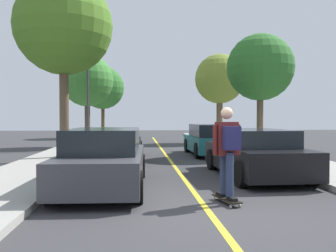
# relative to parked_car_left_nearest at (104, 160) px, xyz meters

# --- Properties ---
(ground) EXTENTS (80.00, 80.00, 0.00)m
(ground) POSITION_rel_parked_car_left_nearest_xyz_m (2.01, -2.12, -0.67)
(ground) COLOR #353538
(center_line) EXTENTS (0.12, 39.20, 0.01)m
(center_line) POSITION_rel_parked_car_left_nearest_xyz_m (2.01, 1.88, -0.67)
(center_line) COLOR gold
(center_line) RESTS_ON ground
(parked_car_left_nearest) EXTENTS (1.96, 4.44, 1.39)m
(parked_car_left_nearest) POSITION_rel_parked_car_left_nearest_xyz_m (0.00, 0.00, 0.00)
(parked_car_left_nearest) COLOR #38383D
(parked_car_left_nearest) RESTS_ON ground
(parked_car_left_near) EXTENTS (1.93, 4.70, 1.24)m
(parked_car_left_near) POSITION_rel_parked_car_left_nearest_xyz_m (0.00, 5.58, -0.06)
(parked_car_left_near) COLOR black
(parked_car_left_near) RESTS_ON ground
(parked_car_right_nearest) EXTENTS (2.04, 4.44, 1.32)m
(parked_car_right_nearest) POSITION_rel_parked_car_left_nearest_xyz_m (4.02, 1.38, -0.02)
(parked_car_right_nearest) COLOR black
(parked_car_right_nearest) RESTS_ON ground
(parked_car_right_near) EXTENTS (2.03, 4.09, 1.35)m
(parked_car_right_near) POSITION_rel_parked_car_left_nearest_xyz_m (4.02, 7.19, -0.01)
(parked_car_right_near) COLOR #196066
(parked_car_right_near) RESTS_ON ground
(street_tree_left_nearest) EXTENTS (3.70, 3.70, 6.82)m
(street_tree_left_nearest) POSITION_rel_parked_car_left_nearest_xyz_m (-2.02, 5.62, 4.41)
(street_tree_left_nearest) COLOR brown
(street_tree_left_nearest) RESTS_ON sidewalk_left
(street_tree_left_near) EXTENTS (2.89, 2.89, 5.00)m
(street_tree_left_near) POSITION_rel_parked_car_left_nearest_xyz_m (-2.02, 11.97, 3.01)
(street_tree_left_near) COLOR #4C3823
(street_tree_left_near) RESTS_ON sidewalk_left
(street_tree_left_far) EXTENTS (3.41, 3.41, 5.59)m
(street_tree_left_far) POSITION_rel_parked_car_left_nearest_xyz_m (-2.02, 20.95, 3.34)
(street_tree_left_far) COLOR #4C3823
(street_tree_left_far) RESTS_ON sidewalk_left
(street_tree_right_nearest) EXTENTS (2.87, 2.87, 5.10)m
(street_tree_right_nearest) POSITION_rel_parked_car_left_nearest_xyz_m (6.03, 6.77, 3.11)
(street_tree_right_nearest) COLOR brown
(street_tree_right_nearest) RESTS_ON sidewalk_right
(street_tree_right_near) EXTENTS (3.19, 3.19, 5.59)m
(street_tree_right_near) POSITION_rel_parked_car_left_nearest_xyz_m (6.03, 14.49, 3.43)
(street_tree_right_near) COLOR brown
(street_tree_right_near) RESTS_ON sidewalk_right
(streetlamp) EXTENTS (0.36, 0.24, 6.11)m
(streetlamp) POSITION_rel_parked_car_left_nearest_xyz_m (-1.75, 10.22, 2.93)
(streetlamp) COLOR #38383D
(streetlamp) RESTS_ON sidewalk_left
(skateboard) EXTENTS (0.42, 0.87, 0.10)m
(skateboard) POSITION_rel_parked_car_left_nearest_xyz_m (2.47, -1.65, -0.59)
(skateboard) COLOR black
(skateboard) RESTS_ON ground
(skateboarder) EXTENTS (0.58, 0.70, 1.74)m
(skateboarder) POSITION_rel_parked_car_left_nearest_xyz_m (2.48, -1.69, 0.42)
(skateboarder) COLOR black
(skateboarder) RESTS_ON skateboard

